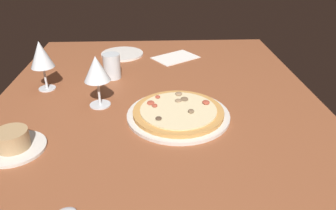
{
  "coord_description": "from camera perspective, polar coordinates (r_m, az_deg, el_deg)",
  "views": [
    {
      "loc": [
        -90.77,
        0.9,
        54.64
      ],
      "look_at": [
        -2.02,
        -3.08,
        7.0
      ],
      "focal_mm": 34.78,
      "sensor_mm": 36.0,
      "label": 1
    }
  ],
  "objects": [
    {
      "name": "dining_table",
      "position": [
        1.05,
        -1.73,
        -1.92
      ],
      "size": [
        150.0,
        110.0,
        4.0
      ],
      "primitive_type": "cube",
      "color": "brown",
      "rests_on": "ground"
    },
    {
      "name": "pizza_main",
      "position": [
        1.0,
        1.81,
        -1.4
      ],
      "size": [
        31.7,
        31.7,
        3.39
      ],
      "color": "silver",
      "rests_on": "dining_table"
    },
    {
      "name": "ramekin_on_saucer",
      "position": [
        0.94,
        -25.53,
        -5.94
      ],
      "size": [
        16.27,
        16.27,
        5.65
      ],
      "color": "silver",
      "rests_on": "dining_table"
    },
    {
      "name": "wine_glass_far",
      "position": [
        1.04,
        -12.44,
        6.04
      ],
      "size": [
        8.35,
        8.35,
        17.02
      ],
      "color": "silver",
      "rests_on": "dining_table"
    },
    {
      "name": "wine_glass_near",
      "position": [
        1.22,
        -21.36,
        8.05
      ],
      "size": [
        8.15,
        8.15,
        17.84
      ],
      "color": "silver",
      "rests_on": "dining_table"
    },
    {
      "name": "water_glass",
      "position": [
        1.28,
        -9.8,
        6.57
      ],
      "size": [
        6.62,
        6.62,
        9.59
      ],
      "color": "silver",
      "rests_on": "dining_table"
    },
    {
      "name": "side_plate",
      "position": [
        1.54,
        -8.03,
        8.85
      ],
      "size": [
        19.31,
        19.31,
        0.9
      ],
      "primitive_type": "cylinder",
      "color": "silver",
      "rests_on": "dining_table"
    },
    {
      "name": "paper_menu",
      "position": [
        1.48,
        1.31,
        8.3
      ],
      "size": [
        21.3,
        22.9,
        0.3
      ],
      "primitive_type": "cube",
      "rotation": [
        0.0,
        0.0,
        0.59
      ],
      "color": "white",
      "rests_on": "dining_table"
    }
  ]
}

